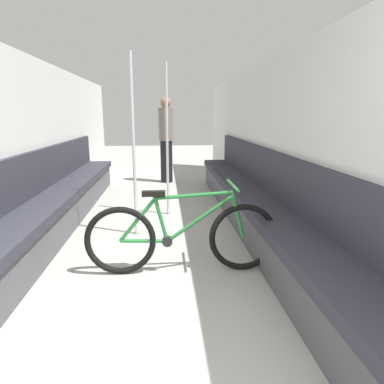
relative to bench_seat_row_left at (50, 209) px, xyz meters
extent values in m
cube|color=silver|center=(-0.26, 0.08, 0.72)|extent=(0.10, 10.19, 2.08)
cube|color=silver|center=(2.70, 0.08, 0.72)|extent=(0.10, 10.19, 2.08)
cube|color=#4C4C51|center=(0.03, 0.00, -0.13)|extent=(0.41, 5.95, 0.37)
cube|color=#2D2D38|center=(0.03, 0.00, 0.11)|extent=(0.49, 5.95, 0.10)
cube|color=#2D2D38|center=(-0.18, 0.00, 0.41)|extent=(0.07, 5.95, 0.50)
cube|color=#4C4C51|center=(2.41, 0.00, -0.13)|extent=(0.41, 5.95, 0.37)
cube|color=#2D2D38|center=(2.41, 0.00, 0.11)|extent=(0.49, 5.95, 0.10)
cube|color=#2D2D38|center=(2.62, 0.00, 0.41)|extent=(0.07, 5.95, 0.50)
torus|color=black|center=(0.95, -1.11, 0.00)|extent=(0.62, 0.05, 0.62)
torus|color=black|center=(2.04, -1.11, 0.00)|extent=(0.62, 0.05, 0.62)
cylinder|color=#237533|center=(1.16, -1.11, -0.01)|extent=(0.41, 0.03, 0.05)
cylinder|color=#237533|center=(1.10, -1.11, 0.18)|extent=(0.33, 0.03, 0.38)
cylinder|color=#237533|center=(1.31, -1.11, 0.20)|extent=(0.14, 0.03, 0.44)
cylinder|color=#237533|center=(1.65, -1.11, 0.18)|extent=(0.59, 0.03, 0.43)
cylinder|color=#237533|center=(1.59, -1.11, 0.39)|extent=(0.69, 0.03, 0.07)
cylinder|color=#237533|center=(1.99, -1.11, 0.20)|extent=(0.14, 0.03, 0.41)
cylinder|color=black|center=(1.36, -1.11, -0.02)|extent=(0.09, 0.06, 0.09)
cube|color=black|center=(1.25, -1.11, 0.42)|extent=(0.20, 0.07, 0.04)
cylinder|color=#237533|center=(1.93, -1.11, 0.48)|extent=(0.02, 0.46, 0.02)
cylinder|color=gray|center=(1.00, -0.05, -0.31)|extent=(0.08, 0.08, 0.01)
cylinder|color=silver|center=(1.00, -0.05, 0.71)|extent=(0.04, 0.04, 2.06)
cylinder|color=gray|center=(1.39, 0.74, -0.31)|extent=(0.08, 0.08, 0.01)
cylinder|color=silver|center=(1.39, 0.74, 0.71)|extent=(0.04, 0.04, 2.06)
cylinder|color=black|center=(1.39, 3.11, 0.12)|extent=(0.25, 0.25, 0.86)
cylinder|color=#756B5B|center=(1.39, 3.11, 0.87)|extent=(0.30, 0.30, 0.66)
sphere|color=#936B4C|center=(1.39, 3.11, 1.31)|extent=(0.21, 0.21, 0.21)
camera|label=1|loc=(1.35, -3.97, 1.08)|focal=32.00mm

